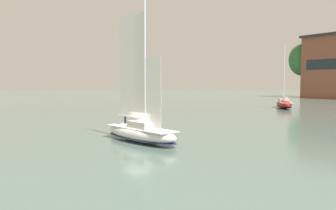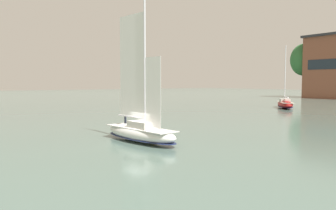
# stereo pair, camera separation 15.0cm
# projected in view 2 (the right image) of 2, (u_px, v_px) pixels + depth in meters

# --- Properties ---
(ground_plane) EXTENTS (400.00, 400.00, 0.00)m
(ground_plane) POSITION_uv_depth(u_px,v_px,m) (140.00, 142.00, 28.13)
(ground_plane) COLOR slate
(tree_shore_right) EXTENTS (8.83, 8.83, 18.17)m
(tree_shore_right) POSITION_uv_depth(u_px,v_px,m) (304.00, 60.00, 110.76)
(tree_shore_right) COLOR brown
(tree_shore_right) RESTS_ON ground
(sailboat_main) EXTENTS (8.92, 3.25, 12.01)m
(sailboat_main) POSITION_uv_depth(u_px,v_px,m) (140.00, 130.00, 28.06)
(sailboat_main) COLOR white
(sailboat_main) RESTS_ON ground
(sailboat_moored_mid_channel) EXTENTS (7.97, 8.34, 12.39)m
(sailboat_moored_mid_channel) POSITION_uv_depth(u_px,v_px,m) (285.00, 104.00, 64.57)
(sailboat_moored_mid_channel) COLOR maroon
(sailboat_moored_mid_channel) RESTS_ON ground
(channel_buoy) EXTENTS (1.30, 1.30, 2.33)m
(channel_buoy) POSITION_uv_depth(u_px,v_px,m) (152.00, 109.00, 51.18)
(channel_buoy) COLOR yellow
(channel_buoy) RESTS_ON ground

